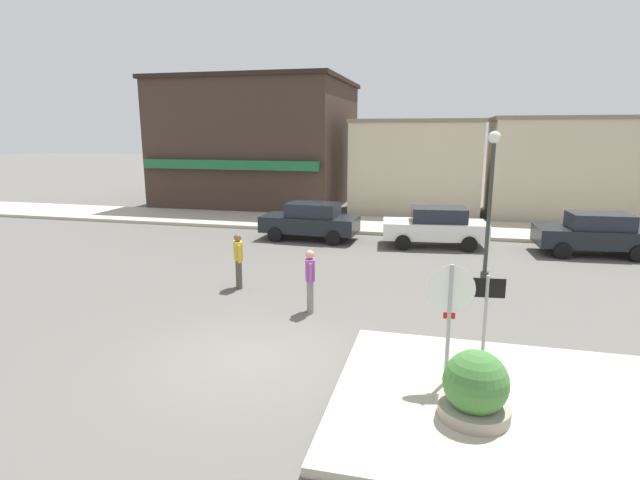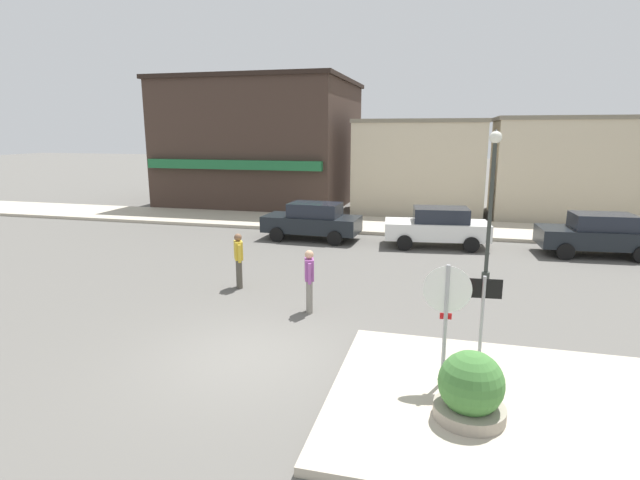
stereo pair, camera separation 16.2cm
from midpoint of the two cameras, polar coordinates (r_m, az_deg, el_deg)
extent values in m
plane|color=#5B5954|center=(10.47, -8.40, -13.15)|extent=(160.00, 160.00, 0.00)
cube|color=#B7AD99|center=(9.18, 22.47, -17.34)|extent=(6.40, 4.80, 0.15)
cube|color=#B7AD99|center=(24.09, 4.84, 1.75)|extent=(80.00, 4.00, 0.15)
cylinder|color=#9E9EA3|center=(8.97, 13.96, -9.85)|extent=(0.07, 0.07, 2.30)
cylinder|color=red|center=(8.75, 14.20, -5.42)|extent=(0.76, 0.08, 0.76)
cylinder|color=white|center=(8.73, 14.20, -5.45)|extent=(0.82, 0.08, 0.82)
cube|color=red|center=(8.90, 14.04, -8.38)|extent=(0.20, 0.03, 0.11)
cylinder|color=#9E9EA3|center=(9.19, 17.74, -10.19)|extent=(0.06, 0.06, 2.10)
cube|color=black|center=(8.93, 18.08, -5.23)|extent=(0.60, 0.06, 0.34)
cube|color=white|center=(8.93, 18.08, -5.21)|extent=(0.54, 0.05, 0.29)
cube|color=black|center=(8.94, 18.07, -5.20)|extent=(0.34, 0.04, 0.08)
cylinder|color=gray|center=(8.51, 16.57, -18.60)|extent=(1.10, 1.10, 0.35)
sphere|color=#427A38|center=(8.25, 16.81, -15.31)|extent=(1.00, 1.00, 1.00)
cylinder|color=#333833|center=(15.83, 18.48, 3.05)|extent=(0.12, 0.12, 4.20)
cylinder|color=#333833|center=(16.25, 18.00, -3.85)|extent=(0.24, 0.24, 0.24)
sphere|color=white|center=(15.65, 19.03, 11.05)|extent=(0.36, 0.36, 0.36)
cone|color=#333833|center=(15.65, 19.07, 11.57)|extent=(0.32, 0.32, 0.18)
cube|color=black|center=(20.97, -1.41, 1.86)|extent=(4.07, 1.87, 0.66)
cube|color=#1E232D|center=(20.82, -1.02, 3.49)|extent=(2.14, 1.48, 0.56)
cylinder|color=black|center=(20.66, -5.40, 0.61)|extent=(0.61, 0.20, 0.60)
cylinder|color=black|center=(22.22, -3.79, 1.47)|extent=(0.61, 0.20, 0.60)
cylinder|color=black|center=(19.90, 1.26, 0.21)|extent=(0.61, 0.20, 0.60)
cylinder|color=black|center=(21.51, 2.43, 1.12)|extent=(0.61, 0.20, 0.60)
cube|color=white|center=(20.21, 12.69, 1.16)|extent=(4.17, 2.15, 0.66)
cube|color=#1E232D|center=(20.12, 13.20, 2.86)|extent=(2.23, 1.63, 0.56)
cylinder|color=black|center=(19.37, 9.21, -0.29)|extent=(0.62, 0.25, 0.60)
cylinder|color=black|center=(21.03, 9.07, 0.72)|extent=(0.62, 0.25, 0.60)
cylinder|color=black|center=(19.62, 16.47, -0.48)|extent=(0.62, 0.25, 0.60)
cylinder|color=black|center=(21.26, 15.76, 0.53)|extent=(0.62, 0.25, 0.60)
cube|color=black|center=(20.86, 28.56, 0.29)|extent=(4.10, 1.96, 0.66)
cube|color=#1E232D|center=(20.81, 29.12, 1.92)|extent=(2.17, 1.53, 0.56)
cylinder|color=black|center=(19.77, 25.80, -1.12)|extent=(0.61, 0.22, 0.60)
cylinder|color=black|center=(21.37, 24.61, -0.08)|extent=(0.61, 0.22, 0.60)
cylinder|color=black|center=(20.59, 32.45, -1.34)|extent=(0.61, 0.22, 0.60)
cylinder|color=black|center=(22.13, 30.83, -0.32)|extent=(0.61, 0.22, 0.60)
cylinder|color=gray|center=(12.71, -1.52, -6.28)|extent=(0.16, 0.16, 0.85)
cylinder|color=gray|center=(12.54, -1.48, -6.54)|extent=(0.16, 0.16, 0.85)
cube|color=#994C99|center=(12.42, -1.52, -3.37)|extent=(0.32, 0.41, 0.54)
sphere|color=tan|center=(12.32, -1.53, -1.67)|extent=(0.22, 0.22, 0.22)
cylinder|color=#994C99|center=(12.65, -1.57, -3.31)|extent=(0.11, 0.11, 0.52)
cylinder|color=#994C99|center=(12.21, -1.47, -3.89)|extent=(0.11, 0.11, 0.52)
cylinder|color=#4C473D|center=(14.82, -9.61, -3.73)|extent=(0.16, 0.16, 0.85)
cylinder|color=#4C473D|center=(14.65, -9.52, -3.91)|extent=(0.16, 0.16, 0.85)
cube|color=gold|center=(14.56, -9.66, -1.19)|extent=(0.37, 0.42, 0.54)
sphere|color=brown|center=(14.47, -9.72, 0.27)|extent=(0.22, 0.22, 0.22)
cylinder|color=gold|center=(14.79, -9.77, -1.18)|extent=(0.12, 0.12, 0.52)
cylinder|color=gold|center=(14.35, -9.53, -1.59)|extent=(0.12, 0.12, 0.52)
cube|color=#3D2D26|center=(32.33, -6.92, 10.79)|extent=(10.65, 9.69, 7.31)
cube|color=#1E6638|center=(27.76, -10.54, 8.45)|extent=(10.12, 0.40, 0.50)
cube|color=black|center=(32.45, -7.10, 17.46)|extent=(10.97, 9.98, 0.24)
cube|color=beige|center=(28.72, 10.75, 8.07)|extent=(6.83, 5.10, 4.90)
cube|color=gray|center=(28.65, 10.96, 13.16)|extent=(6.97, 5.20, 0.20)
cube|color=beige|center=(29.26, 26.85, 7.15)|extent=(8.32, 5.30, 5.01)
cube|color=gray|center=(29.20, 27.36, 12.23)|extent=(8.49, 5.40, 0.20)
camera|label=1|loc=(0.08, -90.33, -0.07)|focal=28.00mm
camera|label=2|loc=(0.08, 89.67, 0.07)|focal=28.00mm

